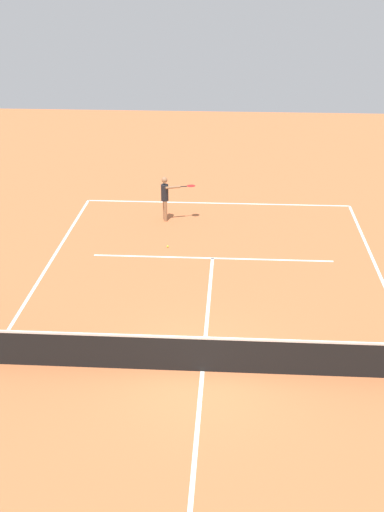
# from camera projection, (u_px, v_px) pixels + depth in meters

# --- Properties ---
(ground_plane) EXTENTS (60.00, 60.00, 0.00)m
(ground_plane) POSITION_uv_depth(u_px,v_px,m) (202.00, 371.00, 16.37)
(ground_plane) COLOR #C66B3D
(court_lines) EXTENTS (10.75, 24.52, 0.01)m
(court_lines) POSITION_uv_depth(u_px,v_px,m) (202.00, 371.00, 16.37)
(court_lines) COLOR white
(court_lines) RESTS_ON ground
(tennis_net) EXTENTS (11.35, 0.10, 1.07)m
(tennis_net) POSITION_uv_depth(u_px,v_px,m) (203.00, 354.00, 16.17)
(tennis_net) COLOR #4C4C51
(tennis_net) RESTS_ON ground
(player_serving) EXTENTS (1.32, 0.53, 1.72)m
(player_serving) POSITION_uv_depth(u_px,v_px,m) (166.00, 195.00, 25.32)
(player_serving) COLOR #9E704C
(player_serving) RESTS_ON ground
(tennis_ball) EXTENTS (0.07, 0.07, 0.07)m
(tennis_ball) POSITION_uv_depth(u_px,v_px,m) (168.00, 246.00, 23.32)
(tennis_ball) COLOR #CCE033
(tennis_ball) RESTS_ON ground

